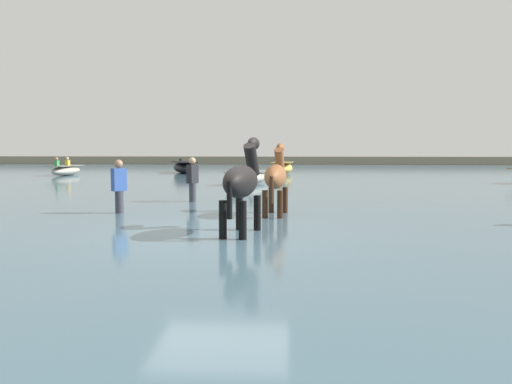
{
  "coord_description": "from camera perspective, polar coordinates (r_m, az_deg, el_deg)",
  "views": [
    {
      "loc": [
        1.19,
        -9.43,
        1.93
      ],
      "look_at": [
        0.46,
        3.12,
        0.84
      ],
      "focal_mm": 36.54,
      "sensor_mm": 36.0,
      "label": 1
    }
  ],
  "objects": [
    {
      "name": "far_shoreline",
      "position": [
        48.28,
        1.93,
        3.3
      ],
      "size": [
        80.0,
        2.4,
        1.06
      ],
      "primitive_type": "cube",
      "color": "gray",
      "rests_on": "ground"
    },
    {
      "name": "person_onlooker_left",
      "position": [
        12.91,
        -14.76,
        0.07
      ],
      "size": [
        0.37,
        0.37,
        1.63
      ],
      "color": "#383842",
      "rests_on": "ground"
    },
    {
      "name": "horse_trailing_chestnut",
      "position": [
        12.18,
        2.2,
        1.49
      ],
      "size": [
        0.64,
        1.86,
        2.02
      ],
      "color": "brown",
      "rests_on": "ground"
    },
    {
      "name": "horse_lead_black",
      "position": [
        9.52,
        -1.54,
        0.88
      ],
      "size": [
        0.78,
        1.96,
        2.12
      ],
      "color": "black",
      "rests_on": "ground"
    },
    {
      "name": "boat_distant_west",
      "position": [
        30.67,
        2.89,
        2.64
      ],
      "size": [
        1.43,
        3.32,
        1.17
      ],
      "color": "gold",
      "rests_on": "water_surface"
    },
    {
      "name": "boat_far_offshore",
      "position": [
        32.0,
        -7.88,
        2.69
      ],
      "size": [
        2.32,
        3.83,
        0.84
      ],
      "color": "black",
      "rests_on": "water_surface"
    },
    {
      "name": "ground_plane",
      "position": [
        9.7,
        -3.82,
        -6.54
      ],
      "size": [
        120.0,
        120.0,
        0.0
      ],
      "primitive_type": "plane",
      "color": "gray"
    },
    {
      "name": "boat_near_port",
      "position": [
        31.03,
        -20.1,
        2.25
      ],
      "size": [
        1.18,
        2.8,
        1.03
      ],
      "color": "#B2AD9E",
      "rests_on": "water_surface"
    },
    {
      "name": "person_wading_mid",
      "position": [
        15.24,
        -6.97,
        0.92
      ],
      "size": [
        0.33,
        0.38,
        1.63
      ],
      "color": "#383842",
      "rests_on": "ground"
    },
    {
      "name": "boat_mid_outer",
      "position": [
        22.22,
        -0.74,
        1.59
      ],
      "size": [
        2.0,
        3.0,
        1.04
      ],
      "color": "#B2AD9E",
      "rests_on": "water_surface"
    },
    {
      "name": "water_surface",
      "position": [
        19.55,
        -0.17,
        -0.21
      ],
      "size": [
        90.0,
        90.0,
        0.34
      ],
      "primitive_type": "cube",
      "color": "#476675",
      "rests_on": "ground"
    }
  ]
}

